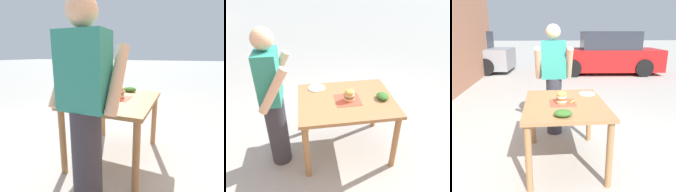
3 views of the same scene
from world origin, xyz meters
The scene contains 10 objects.
ground_plane centered at (0.00, 0.00, 0.00)m, with size 80.00×80.00×0.00m, color #ADAAA3.
patio_table centered at (0.00, 0.00, 0.66)m, with size 0.93×1.16×0.78m.
serving_paper centered at (-0.03, -0.01, 0.78)m, with size 0.30×0.30×0.00m, color #D64C38.
sandwich centered at (-0.04, -0.03, 0.86)m, with size 0.13×0.13×0.18m.
pickle_spear centered at (0.08, -0.03, 0.80)m, with size 0.02×0.02×0.10m, color #8EA83D.
side_plate_with_forks centered at (0.33, 0.33, 0.79)m, with size 0.22×0.22×0.02m.
side_salad centered at (-0.06, -0.44, 0.81)m, with size 0.18×0.14×0.07m, color #386B28.
diner_across_table centered at (-0.09, 0.84, 0.88)m, with size 0.55×0.35×1.69m.
parked_car_near_curb centered at (-3.59, 6.79, 0.72)m, with size 4.32×2.09×1.60m.
parked_car_far_end centered at (2.18, 6.06, 0.72)m, with size 4.31×2.05×1.60m.
Camera 3 is at (-0.23, -2.43, 1.58)m, focal length 35.00 mm.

